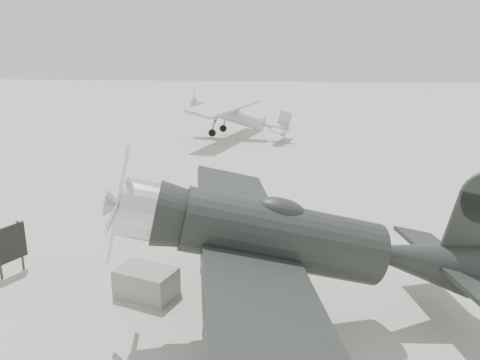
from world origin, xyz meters
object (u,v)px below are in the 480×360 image
object	(u,v)px
lowwing_monoplane	(300,241)
sign_board	(9,245)
equipment_block	(146,283)
highwing_monoplane	(235,112)

from	to	relation	value
lowwing_monoplane	sign_board	size ratio (longest dim) A/B	8.21
lowwing_monoplane	equipment_block	size ratio (longest dim) A/B	8.20
lowwing_monoplane	sign_board	bearing A→B (deg)	156.61
highwing_monoplane	lowwing_monoplane	bearing A→B (deg)	-65.83
highwing_monoplane	sign_board	size ratio (longest dim) A/B	7.02
lowwing_monoplane	equipment_block	distance (m)	4.32
lowwing_monoplane	highwing_monoplane	distance (m)	23.59
lowwing_monoplane	sign_board	xyz separation A→B (m)	(-8.06, 1.56, -1.19)
highwing_monoplane	sign_board	bearing A→B (deg)	-86.19
equipment_block	sign_board	size ratio (longest dim) A/B	1.00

